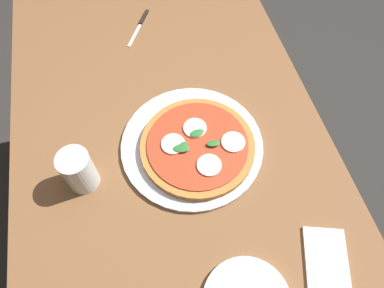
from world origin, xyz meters
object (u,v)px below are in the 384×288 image
object	(u,v)px
serving_tray	(192,145)
glass_cup	(78,170)
dining_table	(171,150)
pizza	(198,146)
knife	(141,23)
napkin	(326,258)

from	to	relation	value
serving_tray	glass_cup	bearing A→B (deg)	96.79
dining_table	pizza	size ratio (longest dim) A/B	4.62
knife	serving_tray	bearing A→B (deg)	-173.77
pizza	glass_cup	distance (m)	0.29
dining_table	napkin	world-z (taller)	napkin
serving_tray	glass_cup	xyz separation A→B (m)	(-0.03, 0.27, 0.05)
serving_tray	napkin	size ratio (longest dim) A/B	2.77
dining_table	serving_tray	size ratio (longest dim) A/B	3.66
knife	pizza	bearing A→B (deg)	-172.78
pizza	glass_cup	bearing A→B (deg)	93.33
pizza	knife	bearing A→B (deg)	7.22
dining_table	serving_tray	xyz separation A→B (m)	(-0.06, -0.05, 0.12)
dining_table	knife	world-z (taller)	knife
dining_table	napkin	size ratio (longest dim) A/B	10.12
pizza	napkin	bearing A→B (deg)	-147.95
dining_table	glass_cup	xyz separation A→B (m)	(-0.09, 0.23, 0.17)
napkin	knife	size ratio (longest dim) A/B	0.86
dining_table	glass_cup	size ratio (longest dim) A/B	11.80
serving_tray	pizza	distance (m)	0.03
pizza	dining_table	bearing A→B (deg)	36.93
knife	glass_cup	world-z (taller)	glass_cup
serving_tray	napkin	xyz separation A→B (m)	(-0.34, -0.21, -0.00)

